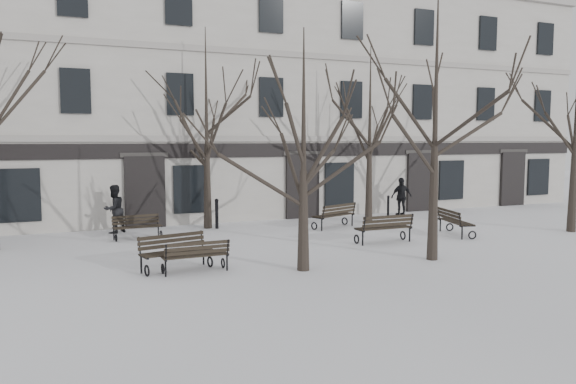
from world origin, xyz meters
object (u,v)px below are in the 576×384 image
bench_0 (175,251)px  bench_2 (385,227)px  bench_3 (137,226)px  bench_1 (196,255)px  bench_5 (454,221)px  bench_4 (335,215)px  tree_1 (304,121)px  tree_2 (436,91)px

bench_0 → bench_2: 7.57m
bench_3 → bench_2: bearing=-34.9°
bench_1 → bench_3: bench_1 is taller
bench_5 → bench_4: bearing=59.7°
bench_2 → bench_5: bearing=-174.4°
tree_1 → bench_1: 4.61m
bench_2 → bench_3: size_ratio=1.16×
bench_3 → bench_5: (10.98, -3.92, 0.07)m
bench_1 → bench_4: size_ratio=0.86×
bench_2 → tree_2: bearing=86.2°
bench_1 → bench_2: bench_2 is taller
tree_2 → bench_3: tree_2 is taller
tree_1 → bench_3: bearing=116.8°
bench_4 → bench_2: bearing=68.8°
bench_2 → bench_5: size_ratio=0.98×
bench_2 → bench_0: bearing=8.4°
tree_1 → bench_5: (7.54, 2.90, -3.52)m
bench_3 → bench_4: (7.70, -0.65, 0.08)m
tree_1 → bench_5: tree_1 is taller
tree_1 → bench_4: bearing=55.3°
bench_5 → bench_2: bearing=110.4°
bench_1 → bench_3: size_ratio=1.02×
bench_1 → bench_5: bench_5 is taller
tree_2 → bench_4: bearing=88.5°
bench_0 → bench_2: size_ratio=1.01×
tree_2 → bench_0: bearing=166.9°
tree_2 → bench_3: bearing=136.8°
bench_0 → bench_3: size_ratio=1.17×
tree_2 → bench_0: size_ratio=3.89×
tree_1 → bench_1: bearing=162.5°
bench_0 → tree_2: bearing=-25.6°
tree_1 → bench_0: bearing=155.9°
tree_1 → tree_2: size_ratio=0.82×
tree_1 → tree_2: tree_2 is taller
bench_3 → bench_1: bearing=-89.6°
bench_2 → bench_3: bench_2 is taller
tree_2 → bench_1: 8.28m
bench_2 → bench_1: bearing=13.3°
bench_0 → bench_3: 5.39m
bench_0 → bench_4: bearing=19.9°
bench_2 → bench_4: (-0.02, 3.60, -0.00)m
bench_1 → bench_0: bearing=-53.8°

